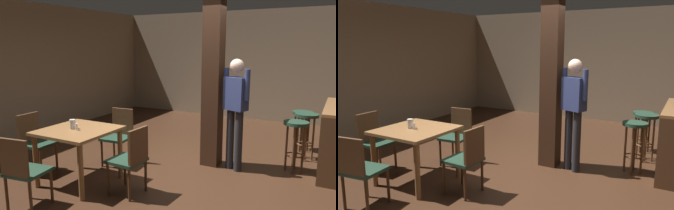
{
  "view_description": "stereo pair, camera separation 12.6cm",
  "coord_description": "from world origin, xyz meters",
  "views": [
    {
      "loc": [
        1.84,
        -4.02,
        1.92
      ],
      "look_at": [
        -0.52,
        0.32,
        1.01
      ],
      "focal_mm": 35.0,
      "sensor_mm": 36.0,
      "label": 1
    },
    {
      "loc": [
        1.95,
        -3.96,
        1.92
      ],
      "look_at": [
        -0.52,
        0.32,
        1.01
      ],
      "focal_mm": 35.0,
      "sensor_mm": 36.0,
      "label": 2
    }
  ],
  "objects": [
    {
      "name": "bar_stool_mid",
      "position": [
        1.34,
        1.77,
        0.6
      ],
      "size": [
        0.38,
        0.38,
        0.79
      ],
      "color": "#1E3828",
      "rests_on": "ground_plane"
    },
    {
      "name": "wall_back",
      "position": [
        0.0,
        4.5,
        1.4
      ],
      "size": [
        8.0,
        0.1,
        2.8
      ],
      "primitive_type": "cube",
      "color": "gray",
      "rests_on": "ground_plane"
    },
    {
      "name": "bar_stool_far",
      "position": [
        1.22,
        2.28,
        0.55
      ],
      "size": [
        0.36,
        0.36,
        0.73
      ],
      "color": "#1E3828",
      "rests_on": "ground_plane"
    },
    {
      "name": "chair_east",
      "position": [
        -0.48,
        -0.73,
        0.51
      ],
      "size": [
        0.44,
        0.44,
        0.89
      ],
      "color": "#1E3828",
      "rests_on": "ground_plane"
    },
    {
      "name": "chair_south",
      "position": [
        -1.34,
        -1.68,
        0.51
      ],
      "size": [
        0.48,
        0.48,
        0.89
      ],
      "color": "#1E3828",
      "rests_on": "ground_plane"
    },
    {
      "name": "napkin_cup",
      "position": [
        -1.42,
        -0.79,
        0.84
      ],
      "size": [
        0.08,
        0.08,
        0.13
      ],
      "primitive_type": "cylinder",
      "color": "beige",
      "rests_on": "dining_table"
    },
    {
      "name": "chair_west",
      "position": [
        -2.22,
        -0.78,
        0.51
      ],
      "size": [
        0.43,
        0.43,
        0.89
      ],
      "color": "#1E3828",
      "rests_on": "ground_plane"
    },
    {
      "name": "dining_table",
      "position": [
        -1.34,
        -0.77,
        0.65
      ],
      "size": [
        0.95,
        0.95,
        0.78
      ],
      "color": "brown",
      "rests_on": "ground_plane"
    },
    {
      "name": "chair_north",
      "position": [
        -1.31,
        0.12,
        0.51
      ],
      "size": [
        0.45,
        0.45,
        0.89
      ],
      "color": "#1E3828",
      "rests_on": "ground_plane"
    },
    {
      "name": "wall_left",
      "position": [
        -4.0,
        0.0,
        1.4
      ],
      "size": [
        0.1,
        9.0,
        2.8
      ],
      "primitive_type": "cube",
      "color": "gray",
      "rests_on": "ground_plane"
    },
    {
      "name": "ground_plane",
      "position": [
        0.0,
        0.0,
        0.0
      ],
      "size": [
        10.8,
        10.8,
        0.0
      ],
      "primitive_type": "plane",
      "color": "#382114"
    },
    {
      "name": "pillar",
      "position": [
        0.02,
        0.81,
        1.4
      ],
      "size": [
        0.28,
        0.28,
        2.8
      ],
      "primitive_type": "cube",
      "color": "#382114",
      "rests_on": "ground_plane"
    },
    {
      "name": "standing_person",
      "position": [
        0.42,
        0.75,
        1.0
      ],
      "size": [
        0.47,
        0.31,
        1.72
      ],
      "color": "navy",
      "rests_on": "ground_plane"
    },
    {
      "name": "salt_shaker",
      "position": [
        -1.31,
        -0.82,
        0.82
      ],
      "size": [
        0.03,
        0.03,
        0.09
      ],
      "primitive_type": "cylinder",
      "color": "silver",
      "rests_on": "dining_table"
    },
    {
      "name": "bar_stool_near",
      "position": [
        1.26,
        1.09,
        0.6
      ],
      "size": [
        0.36,
        0.36,
        0.79
      ],
      "color": "#1E3828",
      "rests_on": "ground_plane"
    }
  ]
}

